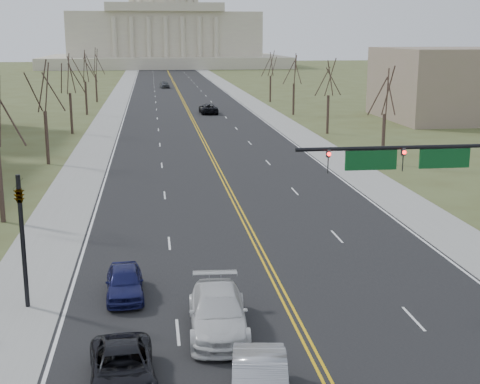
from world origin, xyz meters
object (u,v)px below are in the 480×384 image
object	(u,v)px
car_sb_inner_second	(218,312)
car_sb_outer_second	(125,282)
signal_mast	(443,169)
signal_left	(22,227)
car_far_nb	(208,108)
car_sb_outer_lead	(122,368)
car_far_sb	(164,84)

from	to	relation	value
car_sb_inner_second	car_sb_outer_second	bearing A→B (deg)	135.31
signal_mast	car_sb_inner_second	world-z (taller)	signal_mast
signal_left	car_far_nb	size ratio (longest dim) A/B	1.09
car_far_nb	car_sb_outer_lead	bearing A→B (deg)	81.01
signal_left	car_far_sb	size ratio (longest dim) A/B	1.27
car_sb_inner_second	car_sb_outer_lead	bearing A→B (deg)	-130.40
car_far_sb	signal_mast	bearing A→B (deg)	-91.55
signal_left	car_sb_outer_lead	world-z (taller)	signal_left
car_sb_outer_second	signal_left	bearing A→B (deg)	-174.35
signal_mast	car_far_sb	size ratio (longest dim) A/B	2.57
signal_mast	car_far_sb	distance (m)	126.46
car_sb_outer_second	car_far_sb	distance (m)	125.42
signal_left	car_sb_outer_lead	size ratio (longest dim) A/B	1.25
signal_mast	car_sb_outer_second	world-z (taller)	signal_mast
car_far_nb	signal_mast	bearing A→B (deg)	91.51
car_sb_inner_second	car_sb_outer_second	world-z (taller)	car_sb_inner_second
signal_mast	car_sb_inner_second	bearing A→B (deg)	-161.43
car_sb_outer_lead	car_sb_outer_second	bearing A→B (deg)	87.39
car_sb_outer_lead	car_sb_inner_second	xyz separation A→B (m)	(3.68, 3.90, 0.17)
signal_mast	car_sb_outer_lead	distance (m)	17.10
car_sb_outer_lead	car_far_nb	bearing A→B (deg)	78.97
car_sb_inner_second	signal_left	bearing A→B (deg)	158.83
car_far_nb	car_sb_outer_second	bearing A→B (deg)	80.08
car_sb_outer_lead	car_sb_outer_second	world-z (taller)	car_sb_outer_second
signal_left	car_far_nb	world-z (taller)	signal_left
car_sb_outer_lead	car_sb_inner_second	world-z (taller)	car_sb_inner_second
signal_left	car_sb_outer_second	distance (m)	5.23
car_far_sb	car_sb_outer_second	bearing A→B (deg)	-98.23
car_far_sb	car_sb_inner_second	bearing A→B (deg)	-96.45
car_sb_outer_lead	car_far_sb	bearing A→B (deg)	84.05
car_sb_outer_second	car_sb_outer_lead	bearing A→B (deg)	-91.19
car_sb_outer_second	car_far_sb	bearing A→B (deg)	85.26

